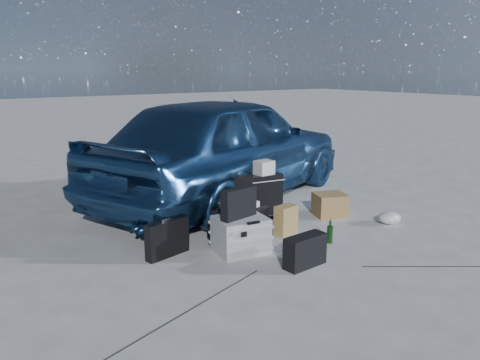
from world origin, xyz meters
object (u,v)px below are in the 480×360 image
car (226,147)px  pelican_case (241,235)px  duffel_bag (239,222)px  briefcase (167,238)px  cardboard_box (330,205)px  suitcase_left (231,202)px  green_bottle (330,232)px  suitcase_right (263,197)px

car → pelican_case: bearing=129.7°
duffel_bag → briefcase: bearing=179.0°
briefcase → cardboard_box: bearing=-12.7°
pelican_case → cardboard_box: (1.69, 0.35, -0.04)m
briefcase → suitcase_left: bearing=6.7°
suitcase_left → green_bottle: suitcase_left is taller
suitcase_left → cardboard_box: 1.39m
suitcase_right → duffel_bag: size_ratio=0.86×
car → suitcase_left: car is taller
pelican_case → suitcase_left: suitcase_left is taller
briefcase → suitcase_left: suitcase_left is taller
briefcase → suitcase_left: (1.04, 0.38, 0.13)m
green_bottle → suitcase_right: bearing=95.1°
car → green_bottle: car is taller
suitcase_right → green_bottle: bearing=-75.9°
briefcase → suitcase_right: bearing=1.3°
car → cardboard_box: 1.74m
pelican_case → duffel_bag: (0.26, 0.41, -0.02)m
car → pelican_case: (-1.03, -1.84, -0.59)m
car → cardboard_box: (0.65, -1.48, -0.63)m
car → duffel_bag: car is taller
pelican_case → suitcase_right: 1.14m
duffel_bag → suitcase_right: bearing=23.3°
green_bottle → duffel_bag: bearing=132.7°
suitcase_right → cardboard_box: 0.92m
car → green_bottle: bearing=157.2°
briefcase → green_bottle: 1.79m
suitcase_right → cardboard_box: size_ratio=1.49×
suitcase_right → cardboard_box: bearing=-16.0°
pelican_case → duffel_bag: bearing=66.3°
briefcase → suitcase_left: size_ratio=0.76×
car → duffel_bag: size_ratio=6.65×
suitcase_left → green_bottle: bearing=-46.1°
cardboard_box → suitcase_right: bearing=154.9°
suitcase_left → car: bearing=73.0°
car → briefcase: car is taller
suitcase_left → green_bottle: 1.25m
suitcase_left → duffel_bag: 0.36m
briefcase → duffel_bag: bearing=-8.9°
suitcase_right → cardboard_box: (0.82, -0.38, -0.15)m
car → cardboard_box: bearing=-177.2°
cardboard_box → green_bottle: size_ratio=1.50×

